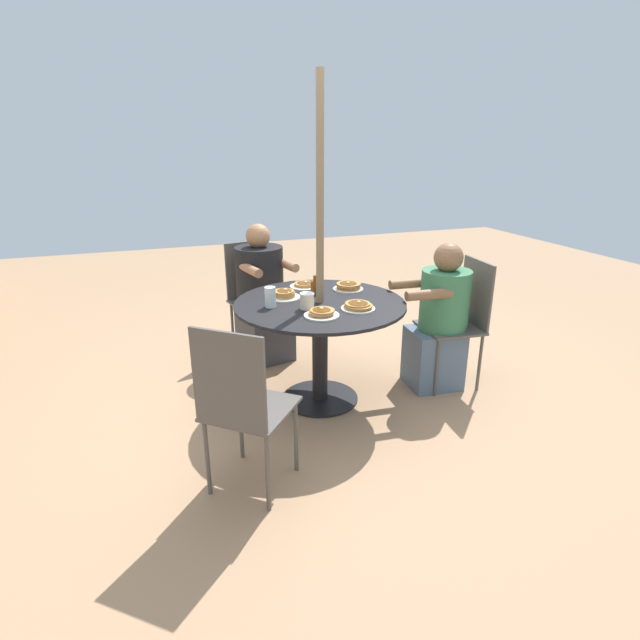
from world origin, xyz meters
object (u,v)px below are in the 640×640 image
object	(u,v)px
patio_table	(320,324)
syrup_bottle	(315,287)
diner_south	(439,324)
drinking_glass_a	(270,297)
patio_chair_south	(461,316)
patio_chair_north	(253,291)
patio_chair_east	(242,402)
diner_north	(262,300)
pancake_plate_c	(322,313)
pancake_plate_a	(358,306)
pancake_plate_e	(305,285)
coffee_cup	(307,301)
pancake_plate_b	(348,287)
pancake_plate_d	(285,295)

from	to	relation	value
patio_table	syrup_bottle	size ratio (longest dim) A/B	8.53
diner_south	drinking_glass_a	size ratio (longest dim) A/B	8.11
patio_chair_south	patio_chair_north	bearing A→B (deg)	53.61
drinking_glass_a	patio_chair_east	bearing A→B (deg)	156.11
diner_north	pancake_plate_c	size ratio (longest dim) A/B	5.13
diner_north	pancake_plate_a	distance (m)	1.21
syrup_bottle	diner_north	bearing A→B (deg)	18.03
pancake_plate_e	drinking_glass_a	distance (m)	0.52
coffee_cup	drinking_glass_a	xyz separation A→B (m)	(0.12, 0.22, 0.01)
patio_chair_east	patio_chair_north	bearing A→B (deg)	116.62
patio_chair_east	patio_table	bearing A→B (deg)	90.00
patio_chair_north	syrup_bottle	world-z (taller)	patio_chair_north
patio_table	pancake_plate_b	distance (m)	0.41
diner_north	pancake_plate_b	world-z (taller)	diner_north
pancake_plate_e	pancake_plate_b	bearing A→B (deg)	-122.17
drinking_glass_a	patio_chair_south	bearing A→B (deg)	-94.20
patio_chair_east	pancake_plate_d	xyz separation A→B (m)	(1.00, -0.52, 0.22)
diner_north	pancake_plate_e	world-z (taller)	diner_north
diner_south	syrup_bottle	bearing A→B (deg)	77.91
patio_chair_north	diner_south	world-z (taller)	diner_south
pancake_plate_d	syrup_bottle	xyz separation A→B (m)	(0.02, -0.23, 0.03)
patio_chair_north	drinking_glass_a	distance (m)	1.10
diner_north	pancake_plate_e	distance (m)	0.60
patio_chair_south	diner_north	bearing A→B (deg)	57.37
pancake_plate_a	diner_south	bearing A→B (deg)	-78.31
patio_chair_east	coffee_cup	size ratio (longest dim) A/B	9.04
patio_table	drinking_glass_a	bearing A→B (deg)	87.66
patio_chair_east	pancake_plate_e	xyz separation A→B (m)	(1.22, -0.73, 0.21)
pancake_plate_a	syrup_bottle	bearing A→B (deg)	19.63
pancake_plate_d	coffee_cup	distance (m)	0.29
diner_south	drinking_glass_a	xyz separation A→B (m)	(0.09, 1.26, 0.31)
pancake_plate_d	pancake_plate_e	distance (m)	0.31
pancake_plate_b	coffee_cup	distance (m)	0.53
pancake_plate_b	syrup_bottle	world-z (taller)	syrup_bottle
patio_chair_east	pancake_plate_d	world-z (taller)	patio_chair_east
patio_chair_south	pancake_plate_b	xyz separation A→B (m)	(0.30, 0.80, 0.22)
patio_chair_east	patio_chair_south	world-z (taller)	same
syrup_bottle	pancake_plate_d	bearing A→B (deg)	95.05
pancake_plate_b	coffee_cup	size ratio (longest dim) A/B	2.10
pancake_plate_b	syrup_bottle	distance (m)	0.27
patio_chair_east	drinking_glass_a	distance (m)	0.96
pancake_plate_a	drinking_glass_a	xyz separation A→B (m)	(0.24, 0.52, 0.05)
patio_chair_north	diner_north	distance (m)	0.18
pancake_plate_a	pancake_plate_e	distance (m)	0.64
coffee_cup	patio_chair_north	bearing A→B (deg)	5.28
diner_north	pancake_plate_d	world-z (taller)	diner_north
diner_south	pancake_plate_d	bearing A→B (deg)	82.28
patio_chair_east	syrup_bottle	distance (m)	1.29
pancake_plate_a	patio_chair_north	bearing A→B (deg)	17.81
pancake_plate_d	pancake_plate_a	bearing A→B (deg)	-136.23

